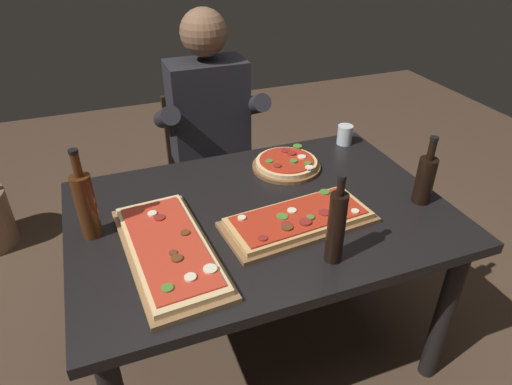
{
  "coord_description": "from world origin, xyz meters",
  "views": [
    {
      "loc": [
        -0.51,
        -1.3,
        1.71
      ],
      "look_at": [
        0.0,
        0.05,
        0.79
      ],
      "focal_mm": 31.77,
      "sensor_mm": 36.0,
      "label": 1
    }
  ],
  "objects_px": {
    "oil_bottle_amber": "(425,178)",
    "tumbler_near_camera": "(345,135)",
    "dining_table": "(261,231)",
    "seated_diner": "(212,132)",
    "pizza_rectangular_front": "(299,220)",
    "diner_chair": "(208,165)",
    "pizza_rectangular_left": "(169,249)",
    "pizza_round_far": "(286,164)",
    "wine_bottle_dark": "(336,226)",
    "vinegar_bottle_green": "(86,204)"
  },
  "relations": [
    {
      "from": "diner_chair",
      "to": "oil_bottle_amber",
      "type": "bearing_deg",
      "value": -60.16
    },
    {
      "from": "vinegar_bottle_green",
      "to": "oil_bottle_amber",
      "type": "bearing_deg",
      "value": -10.75
    },
    {
      "from": "pizza_rectangular_left",
      "to": "oil_bottle_amber",
      "type": "height_order",
      "value": "oil_bottle_amber"
    },
    {
      "from": "tumbler_near_camera",
      "to": "diner_chair",
      "type": "distance_m",
      "value": 0.79
    },
    {
      "from": "dining_table",
      "to": "wine_bottle_dark",
      "type": "height_order",
      "value": "wine_bottle_dark"
    },
    {
      "from": "oil_bottle_amber",
      "to": "tumbler_near_camera",
      "type": "distance_m",
      "value": 0.55
    },
    {
      "from": "pizza_rectangular_left",
      "to": "wine_bottle_dark",
      "type": "height_order",
      "value": "wine_bottle_dark"
    },
    {
      "from": "vinegar_bottle_green",
      "to": "seated_diner",
      "type": "height_order",
      "value": "seated_diner"
    },
    {
      "from": "pizza_rectangular_left",
      "to": "diner_chair",
      "type": "relative_size",
      "value": 0.71
    },
    {
      "from": "pizza_round_far",
      "to": "wine_bottle_dark",
      "type": "height_order",
      "value": "wine_bottle_dark"
    },
    {
      "from": "pizza_rectangular_left",
      "to": "wine_bottle_dark",
      "type": "bearing_deg",
      "value": -23.69
    },
    {
      "from": "pizza_rectangular_front",
      "to": "wine_bottle_dark",
      "type": "relative_size",
      "value": 1.81
    },
    {
      "from": "dining_table",
      "to": "pizza_round_far",
      "type": "xyz_separation_m",
      "value": [
        0.22,
        0.26,
        0.12
      ]
    },
    {
      "from": "vinegar_bottle_green",
      "to": "seated_diner",
      "type": "xyz_separation_m",
      "value": [
        0.62,
        0.67,
        -0.13
      ]
    },
    {
      "from": "pizza_round_far",
      "to": "wine_bottle_dark",
      "type": "bearing_deg",
      "value": -99.91
    },
    {
      "from": "tumbler_near_camera",
      "to": "seated_diner",
      "type": "bearing_deg",
      "value": 148.19
    },
    {
      "from": "pizza_rectangular_left",
      "to": "diner_chair",
      "type": "xyz_separation_m",
      "value": [
        0.39,
        0.98,
        -0.27
      ]
    },
    {
      "from": "pizza_rectangular_front",
      "to": "oil_bottle_amber",
      "type": "relative_size",
      "value": 2.08
    },
    {
      "from": "dining_table",
      "to": "seated_diner",
      "type": "height_order",
      "value": "seated_diner"
    },
    {
      "from": "pizza_round_far",
      "to": "pizza_rectangular_front",
      "type": "bearing_deg",
      "value": -107.89
    },
    {
      "from": "tumbler_near_camera",
      "to": "wine_bottle_dark",
      "type": "bearing_deg",
      "value": -122.48
    },
    {
      "from": "pizza_rectangular_left",
      "to": "seated_diner",
      "type": "distance_m",
      "value": 0.95
    },
    {
      "from": "oil_bottle_amber",
      "to": "vinegar_bottle_green",
      "type": "distance_m",
      "value": 1.22
    },
    {
      "from": "pizza_rectangular_front",
      "to": "diner_chair",
      "type": "height_order",
      "value": "diner_chair"
    },
    {
      "from": "pizza_rectangular_front",
      "to": "seated_diner",
      "type": "height_order",
      "value": "seated_diner"
    },
    {
      "from": "pizza_rectangular_left",
      "to": "pizza_round_far",
      "type": "xyz_separation_m",
      "value": [
        0.6,
        0.39,
        0.0
      ]
    },
    {
      "from": "pizza_rectangular_left",
      "to": "vinegar_bottle_green",
      "type": "bearing_deg",
      "value": 139.42
    },
    {
      "from": "oil_bottle_amber",
      "to": "vinegar_bottle_green",
      "type": "xyz_separation_m",
      "value": [
        -1.2,
        0.23,
        0.03
      ]
    },
    {
      "from": "vinegar_bottle_green",
      "to": "diner_chair",
      "type": "xyz_separation_m",
      "value": [
        0.62,
        0.79,
        -0.38
      ]
    },
    {
      "from": "pizza_round_far",
      "to": "diner_chair",
      "type": "distance_m",
      "value": 0.68
    },
    {
      "from": "diner_chair",
      "to": "seated_diner",
      "type": "height_order",
      "value": "seated_diner"
    },
    {
      "from": "pizza_round_far",
      "to": "tumbler_near_camera",
      "type": "xyz_separation_m",
      "value": [
        0.36,
        0.12,
        0.03
      ]
    },
    {
      "from": "wine_bottle_dark",
      "to": "seated_diner",
      "type": "height_order",
      "value": "seated_diner"
    },
    {
      "from": "oil_bottle_amber",
      "to": "pizza_round_far",
      "type": "bearing_deg",
      "value": 131.78
    },
    {
      "from": "dining_table",
      "to": "diner_chair",
      "type": "distance_m",
      "value": 0.87
    },
    {
      "from": "seated_diner",
      "to": "pizza_round_far",
      "type": "bearing_deg",
      "value": -66.63
    },
    {
      "from": "pizza_round_far",
      "to": "wine_bottle_dark",
      "type": "distance_m",
      "value": 0.62
    },
    {
      "from": "dining_table",
      "to": "seated_diner",
      "type": "relative_size",
      "value": 1.05
    },
    {
      "from": "wine_bottle_dark",
      "to": "vinegar_bottle_green",
      "type": "relative_size",
      "value": 0.95
    },
    {
      "from": "dining_table",
      "to": "oil_bottle_amber",
      "type": "distance_m",
      "value": 0.65
    },
    {
      "from": "pizza_round_far",
      "to": "diner_chair",
      "type": "relative_size",
      "value": 0.34
    },
    {
      "from": "pizza_round_far",
      "to": "vinegar_bottle_green",
      "type": "bearing_deg",
      "value": -166.62
    },
    {
      "from": "pizza_round_far",
      "to": "diner_chair",
      "type": "bearing_deg",
      "value": 108.99
    },
    {
      "from": "pizza_rectangular_left",
      "to": "seated_diner",
      "type": "height_order",
      "value": "seated_diner"
    },
    {
      "from": "pizza_rectangular_left",
      "to": "tumbler_near_camera",
      "type": "distance_m",
      "value": 1.08
    },
    {
      "from": "oil_bottle_amber",
      "to": "tumbler_near_camera",
      "type": "bearing_deg",
      "value": 92.2
    },
    {
      "from": "dining_table",
      "to": "tumbler_near_camera",
      "type": "distance_m",
      "value": 0.71
    },
    {
      "from": "diner_chair",
      "to": "vinegar_bottle_green",
      "type": "bearing_deg",
      "value": -128.25
    },
    {
      "from": "dining_table",
      "to": "pizza_rectangular_front",
      "type": "relative_size",
      "value": 2.47
    },
    {
      "from": "pizza_rectangular_front",
      "to": "oil_bottle_amber",
      "type": "distance_m",
      "value": 0.51
    }
  ]
}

